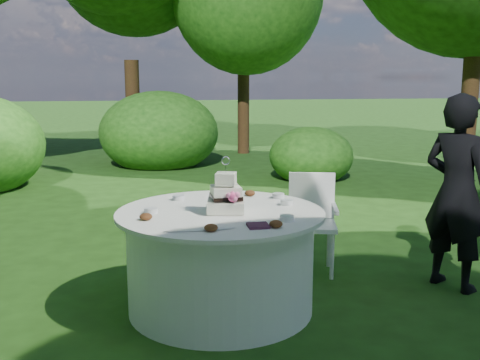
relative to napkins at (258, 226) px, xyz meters
name	(u,v)px	position (x,y,z in m)	size (l,w,h in m)	color
ground	(221,308)	(-0.18, 0.50, -0.78)	(80.00, 80.00, 0.00)	#1C3D10
napkins	(258,226)	(0.00, 0.00, 0.00)	(0.14, 0.14, 0.02)	#461E35
feather_plume	(200,229)	(-0.39, -0.01, 0.00)	(0.48, 0.07, 0.01)	silver
guest	(457,193)	(1.81, 0.60, 0.04)	(0.60, 0.39, 1.63)	black
table	(221,260)	(-0.18, 0.50, -0.39)	(1.56, 1.56, 0.77)	white
cake	(226,197)	(-0.14, 0.46, 0.10)	(0.31, 0.31, 0.41)	silver
chair	(312,215)	(0.77, 1.23, -0.26)	(0.52, 0.51, 0.89)	white
votives	(236,204)	(-0.04, 0.61, 0.01)	(1.15, 0.92, 0.04)	silver
petal_cups	(222,214)	(-0.20, 0.31, 0.02)	(0.97, 1.13, 0.05)	#562D16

